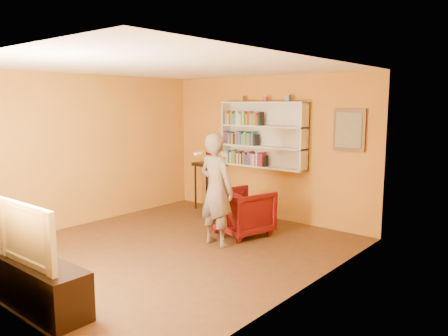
# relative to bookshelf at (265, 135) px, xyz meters

# --- Properties ---
(room_shell) EXTENTS (5.30, 5.80, 2.88)m
(room_shell) POSITION_rel_bookshelf_xyz_m (0.00, -2.41, -0.58)
(room_shell) COLOR #442B16
(room_shell) RESTS_ON ground
(bookshelf) EXTENTS (1.80, 0.29, 1.23)m
(bookshelf) POSITION_rel_bookshelf_xyz_m (0.00, 0.00, 0.00)
(bookshelf) COLOR silver
(bookshelf) RESTS_ON room_shell
(books_row_lower) EXTENTS (0.98, 0.19, 0.27)m
(books_row_lower) POSITION_rel_bookshelf_xyz_m (-0.36, -0.11, -0.46)
(books_row_lower) COLOR beige
(books_row_lower) RESTS_ON bookshelf
(books_row_middle) EXTENTS (0.76, 0.18, 0.27)m
(books_row_middle) POSITION_rel_bookshelf_xyz_m (-0.48, -0.11, -0.08)
(books_row_middle) COLOR #5C2776
(books_row_middle) RESTS_ON bookshelf
(books_row_upper) EXTENTS (0.87, 0.19, 0.27)m
(books_row_upper) POSITION_rel_bookshelf_xyz_m (-0.42, -0.11, 0.30)
(books_row_upper) COLOR navy
(books_row_upper) RESTS_ON bookshelf
(ornament_left) EXTENTS (0.08, 0.08, 0.10)m
(ornament_left) POSITION_rel_bookshelf_xyz_m (-0.49, -0.06, 0.67)
(ornament_left) COLOR #A97A30
(ornament_left) RESTS_ON bookshelf
(ornament_centre) EXTENTS (0.07, 0.07, 0.10)m
(ornament_centre) POSITION_rel_bookshelf_xyz_m (0.04, -0.06, 0.67)
(ornament_centre) COLOR #A93850
(ornament_centre) RESTS_ON bookshelf
(ornament_right) EXTENTS (0.08, 0.08, 0.12)m
(ornament_right) POSITION_rel_bookshelf_xyz_m (0.53, -0.06, 0.68)
(ornament_right) COLOR slate
(ornament_right) RESTS_ON bookshelf
(framed_painting) EXTENTS (0.55, 0.05, 0.70)m
(framed_painting) POSITION_rel_bookshelf_xyz_m (1.65, 0.05, 0.16)
(framed_painting) COLOR #503116
(framed_painting) RESTS_ON room_shell
(console_table) EXTENTS (0.59, 0.45, 0.97)m
(console_table) POSITION_rel_bookshelf_xyz_m (-1.26, -0.16, -0.79)
(console_table) COLOR black
(console_table) RESTS_ON ground
(ruby_lustre) EXTENTS (0.15, 0.15, 0.25)m
(ruby_lustre) POSITION_rel_bookshelf_xyz_m (-1.26, -0.16, -0.44)
(ruby_lustre) COLOR maroon
(ruby_lustre) RESTS_ON console_table
(armchair) EXTENTS (1.00, 1.02, 0.77)m
(armchair) POSITION_rel_bookshelf_xyz_m (0.36, -1.13, -1.21)
(armchair) COLOR #490509
(armchair) RESTS_ON ground
(person) EXTENTS (0.66, 0.45, 1.74)m
(person) POSITION_rel_bookshelf_xyz_m (0.38, -1.83, -0.72)
(person) COLOR brown
(person) RESTS_ON ground
(game_remote) EXTENTS (0.04, 0.15, 0.04)m
(game_remote) POSITION_rel_bookshelf_xyz_m (0.24, -2.07, -0.15)
(game_remote) COLOR white
(game_remote) RESTS_ON person
(tv_cabinet) EXTENTS (1.45, 0.43, 0.52)m
(tv_cabinet) POSITION_rel_bookshelf_xyz_m (0.31, -4.66, -1.34)
(tv_cabinet) COLOR black
(tv_cabinet) RESTS_ON ground
(television) EXTENTS (1.14, 0.17, 0.65)m
(television) POSITION_rel_bookshelf_xyz_m (0.31, -4.66, -0.75)
(television) COLOR black
(television) RESTS_ON tv_cabinet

